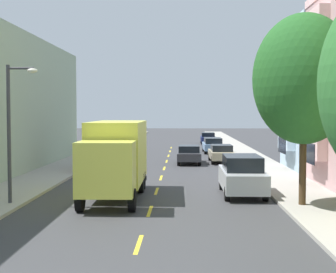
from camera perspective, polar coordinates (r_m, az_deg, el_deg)
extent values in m
plane|color=#38383A|center=(38.00, -0.27, -3.21)|extent=(160.00, 160.00, 0.00)
cube|color=#A39E93|center=(36.96, -11.47, -3.34)|extent=(3.20, 120.00, 0.14)
cube|color=#A39E93|center=(36.43, 10.87, -3.42)|extent=(3.20, 120.00, 0.14)
cube|color=yellow|center=(15.37, -3.44, -12.42)|extent=(0.14, 2.20, 0.01)
cube|color=yellow|center=(20.22, -2.13, -8.68)|extent=(0.14, 2.20, 0.01)
cube|color=yellow|center=(25.12, -1.35, -6.38)|extent=(0.14, 2.20, 0.01)
cube|color=yellow|center=(30.06, -0.82, -4.84)|extent=(0.14, 2.20, 0.01)
cube|color=yellow|center=(35.02, -0.44, -3.73)|extent=(0.14, 2.20, 0.01)
cube|color=yellow|center=(39.99, -0.16, -2.90)|extent=(0.14, 2.20, 0.01)
cube|color=yellow|center=(44.96, 0.06, -2.25)|extent=(0.14, 2.20, 0.01)
cube|color=yellow|center=(49.94, 0.23, -1.73)|extent=(0.14, 2.20, 0.01)
cube|color=yellow|center=(54.92, 0.38, -1.31)|extent=(0.14, 2.20, 0.01)
cube|color=#FECACA|center=(27.41, 16.81, 5.81)|extent=(0.55, 3.13, 7.95)
cube|color=#1E232D|center=(27.39, 16.10, -1.86)|extent=(0.04, 2.38, 1.10)
cube|color=#1E232D|center=(27.31, 16.19, 4.54)|extent=(0.04, 2.38, 1.10)
cube|color=#1E232D|center=(27.57, 16.29, 10.91)|extent=(0.04, 2.38, 1.10)
cube|color=#CAE7FE|center=(34.96, 14.67, 12.70)|extent=(0.60, 6.96, 0.44)
cube|color=#CAE7FE|center=(34.36, 13.71, 4.92)|extent=(0.55, 3.13, 7.67)
cube|color=#1E232D|center=(34.35, 13.16, -0.98)|extent=(0.04, 2.38, 1.10)
cube|color=#1E232D|center=(34.28, 13.22, 3.95)|extent=(0.04, 2.38, 1.10)
cube|color=#1E232D|center=(34.47, 13.27, 8.86)|extent=(0.04, 2.38, 1.10)
cylinder|color=#47331E|center=(21.38, 15.44, -3.38)|extent=(0.30, 0.30, 3.24)
ellipsoid|color=#235B23|center=(21.30, 15.57, 6.49)|extent=(4.27, 4.27, 5.48)
cylinder|color=#38383D|center=(21.97, -18.07, 0.25)|extent=(0.16, 0.16, 5.92)
cylinder|color=#38383D|center=(21.84, -16.82, 7.63)|extent=(1.10, 0.10, 0.10)
ellipsoid|color=silver|center=(21.68, -15.55, 7.42)|extent=(0.44, 0.28, 0.20)
cube|color=#D8D84C|center=(23.93, -5.84, -1.75)|extent=(2.47, 5.84, 2.93)
cube|color=#D8D84C|center=(19.97, -7.25, -3.74)|extent=(2.33, 1.93, 2.20)
cube|color=black|center=(19.03, -7.66, -2.61)|extent=(2.02, 0.10, 0.97)
cube|color=black|center=(26.90, -5.08, -4.85)|extent=(2.40, 0.19, 0.24)
cylinder|color=black|center=(20.29, -10.23, -7.31)|extent=(0.29, 0.96, 0.96)
cylinder|color=black|center=(19.98, -4.21, -7.43)|extent=(0.29, 0.96, 0.96)
cylinder|color=black|center=(25.94, -7.69, -5.05)|extent=(0.29, 0.96, 0.96)
cylinder|color=black|center=(25.70, -3.00, -5.10)|extent=(0.29, 0.96, 0.96)
cylinder|color=black|center=(24.86, -8.08, -5.40)|extent=(0.29, 0.96, 0.96)
cylinder|color=black|center=(24.61, -3.18, -5.46)|extent=(0.29, 0.96, 0.96)
cube|color=#7A9EC6|center=(48.32, 5.22, -1.15)|extent=(1.90, 4.73, 0.62)
cube|color=black|center=(47.91, 5.26, -0.48)|extent=(1.65, 2.85, 0.55)
cylinder|color=black|center=(50.00, 5.99, -1.37)|extent=(0.23, 0.66, 0.66)
cylinder|color=black|center=(49.88, 4.16, -1.37)|extent=(0.23, 0.66, 0.66)
cylinder|color=black|center=(46.83, 6.35, -1.66)|extent=(0.23, 0.66, 0.66)
cylinder|color=black|center=(46.70, 4.39, -1.67)|extent=(0.23, 0.66, 0.66)
cube|color=#AD1E1E|center=(34.12, -7.76, -2.63)|extent=(1.99, 4.82, 0.90)
cube|color=black|center=(34.06, -7.77, -1.29)|extent=(1.74, 2.80, 0.70)
cylinder|color=black|center=(32.72, -9.71, -3.67)|extent=(0.23, 0.66, 0.66)
cylinder|color=black|center=(32.44, -6.70, -3.71)|extent=(0.23, 0.66, 0.66)
cylinder|color=black|center=(35.91, -8.71, -3.08)|extent=(0.23, 0.66, 0.66)
cylinder|color=black|center=(35.65, -5.96, -3.10)|extent=(0.23, 0.66, 0.66)
cube|color=tan|center=(39.26, 6.22, -2.11)|extent=(1.90, 4.54, 0.60)
cube|color=black|center=(38.99, 6.26, -1.33)|extent=(1.63, 2.19, 0.50)
cylinder|color=black|center=(40.88, 7.11, -2.34)|extent=(0.23, 0.66, 0.66)
cylinder|color=black|center=(40.73, 4.90, -2.34)|extent=(0.23, 0.66, 0.66)
cylinder|color=black|center=(37.86, 7.64, -2.76)|extent=(0.23, 0.66, 0.66)
cylinder|color=black|center=(37.70, 5.25, -2.77)|extent=(0.23, 0.66, 0.66)
cube|color=#B2B5BA|center=(24.14, 8.63, -4.94)|extent=(1.96, 4.80, 0.90)
cube|color=black|center=(24.05, 8.65, -3.05)|extent=(1.72, 2.79, 0.70)
cylinder|color=black|center=(25.92, 10.11, -5.41)|extent=(0.22, 0.66, 0.66)
cylinder|color=black|center=(25.73, 6.28, -5.44)|extent=(0.22, 0.66, 0.66)
cylinder|color=black|center=(22.73, 11.29, -6.60)|extent=(0.22, 0.66, 0.66)
cylinder|color=black|center=(22.52, 6.91, -6.65)|extent=(0.22, 0.66, 0.66)
cube|color=silver|center=(48.70, -5.01, -1.01)|extent=(2.15, 5.36, 0.80)
cube|color=black|center=(47.49, -5.14, -0.26)|extent=(1.80, 1.64, 0.60)
cylinder|color=black|center=(47.03, -6.29, -1.64)|extent=(0.24, 0.67, 0.66)
cylinder|color=black|center=(46.86, -4.13, -1.65)|extent=(0.24, 0.67, 0.66)
cylinder|color=black|center=(50.60, -5.83, -1.32)|extent=(0.24, 0.67, 0.66)
cylinder|color=black|center=(50.45, -3.82, -1.32)|extent=(0.24, 0.67, 0.66)
cube|color=navy|center=(61.71, 4.68, -0.27)|extent=(1.85, 4.52, 0.60)
cube|color=black|center=(61.46, 4.69, 0.23)|extent=(1.61, 2.18, 0.50)
cylinder|color=black|center=(63.29, 5.34, -0.46)|extent=(0.23, 0.66, 0.66)
cylinder|color=black|center=(63.23, 3.91, -0.46)|extent=(0.23, 0.66, 0.66)
cylinder|color=black|center=(60.24, 5.49, -0.64)|extent=(0.23, 0.66, 0.66)
cylinder|color=black|center=(60.18, 3.98, -0.63)|extent=(0.23, 0.66, 0.66)
cube|color=#333338|center=(38.26, 2.45, -2.23)|extent=(1.80, 4.50, 0.60)
cube|color=black|center=(37.99, 2.46, -1.43)|extent=(1.58, 2.16, 0.50)
cylinder|color=black|center=(39.83, 3.56, -2.46)|extent=(0.22, 0.66, 0.66)
cylinder|color=black|center=(39.81, 1.29, -2.46)|extent=(0.22, 0.66, 0.66)
cylinder|color=black|center=(36.78, 3.71, -2.91)|extent=(0.22, 0.66, 0.66)
cylinder|color=black|center=(36.76, 1.24, -2.91)|extent=(0.22, 0.66, 0.66)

